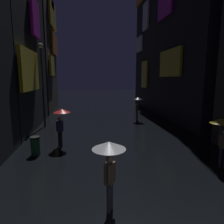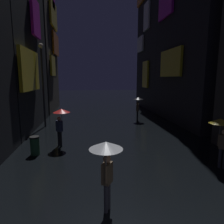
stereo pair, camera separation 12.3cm
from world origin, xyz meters
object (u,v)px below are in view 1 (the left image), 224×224
object	(u,v)px
pedestrian_midstreet_centre_black	(138,102)
streetlamp_left_far	(42,77)
pedestrian_near_crossing_yellow	(222,129)
pedestrian_far_right_clear	(109,157)
trash_bin	(35,146)
pedestrian_foreground_right_red	(61,117)

from	to	relation	value
pedestrian_midstreet_centre_black	streetlamp_left_far	size ratio (longest dim) A/B	0.34
pedestrian_near_crossing_yellow	pedestrian_far_right_clear	bearing A→B (deg)	-155.17
pedestrian_near_crossing_yellow	trash_bin	world-z (taller)	pedestrian_near_crossing_yellow
pedestrian_near_crossing_yellow	streetlamp_left_far	xyz separation A→B (m)	(-8.78, 8.47, 2.19)
pedestrian_near_crossing_yellow	streetlamp_left_far	distance (m)	12.39
pedestrian_far_right_clear	pedestrian_near_crossing_yellow	size ratio (longest dim) A/B	1.00
trash_bin	pedestrian_far_right_clear	bearing A→B (deg)	-57.05
pedestrian_foreground_right_red	pedestrian_near_crossing_yellow	xyz separation A→B (m)	(6.91, -3.55, 0.00)
pedestrian_foreground_right_red	streetlamp_left_far	bearing A→B (deg)	110.78
pedestrian_near_crossing_yellow	streetlamp_left_far	world-z (taller)	streetlamp_left_far
pedestrian_midstreet_centre_black	trash_bin	xyz separation A→B (m)	(-7.02, -7.13, -1.20)
pedestrian_far_right_clear	trash_bin	distance (m)	5.82
pedestrian_far_right_clear	trash_bin	bearing A→B (deg)	122.95
pedestrian_foreground_right_red	pedestrian_far_right_clear	world-z (taller)	same
pedestrian_midstreet_centre_black	streetlamp_left_far	world-z (taller)	streetlamp_left_far
pedestrian_far_right_clear	streetlamp_left_far	world-z (taller)	streetlamp_left_far
pedestrian_midstreet_centre_black	pedestrian_foreground_right_red	bearing A→B (deg)	-134.03
pedestrian_near_crossing_yellow	trash_bin	xyz separation A→B (m)	(-8.08, 2.47, -1.20)
pedestrian_near_crossing_yellow	streetlamp_left_far	bearing A→B (deg)	136.02
streetlamp_left_far	trash_bin	world-z (taller)	streetlamp_left_far
pedestrian_foreground_right_red	streetlamp_left_far	distance (m)	5.70
pedestrian_foreground_right_red	pedestrian_midstreet_centre_black	xyz separation A→B (m)	(5.85, 6.05, 0.00)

